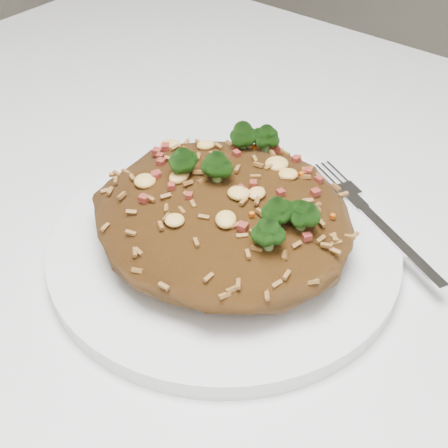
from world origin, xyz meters
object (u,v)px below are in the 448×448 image
at_px(fried_rice, 225,207).
at_px(fork, 380,225).
at_px(dining_table, 332,369).
at_px(plate, 224,246).

xyz_separation_m(fried_rice, fork, (0.08, 0.09, -0.03)).
height_order(dining_table, fried_rice, fried_rice).
distance_m(plate, fried_rice, 0.04).
height_order(fried_rice, fork, fried_rice).
bearing_deg(fried_rice, fork, 45.90).
xyz_separation_m(dining_table, fried_rice, (-0.09, -0.02, 0.14)).
xyz_separation_m(plate, fried_rice, (0.00, 0.00, 0.04)).
bearing_deg(fork, plate, -108.14).
bearing_deg(fork, dining_table, -55.27).
relative_size(plate, fork, 1.72).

